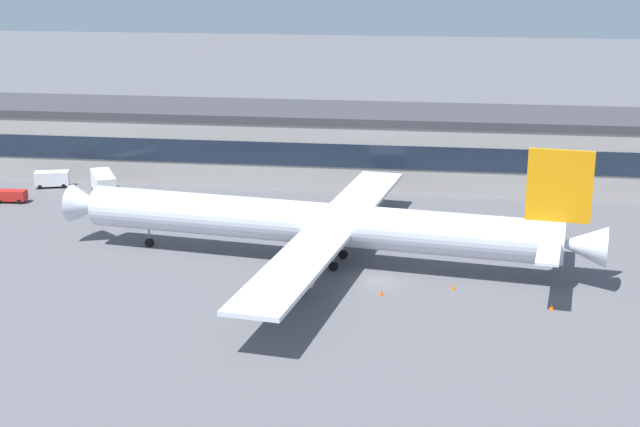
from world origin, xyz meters
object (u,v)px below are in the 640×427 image
(follow_me_car, at_px, (11,195))
(crew_van, at_px, (53,178))
(airliner, at_px, (323,224))
(traffic_cone_2, at_px, (453,287))
(fuel_truck, at_px, (103,182))
(traffic_cone_1, at_px, (381,293))
(traffic_cone_0, at_px, (552,307))

(follow_me_car, distance_m, crew_van, 9.80)
(airliner, height_order, traffic_cone_2, airliner)
(fuel_truck, bearing_deg, airliner, -35.58)
(airliner, bearing_deg, traffic_cone_1, -51.40)
(airliner, xyz_separation_m, traffic_cone_0, (25.90, -11.44, -4.57))
(fuel_truck, bearing_deg, traffic_cone_0, -31.14)
(airliner, distance_m, follow_me_car, 54.15)
(airliner, distance_m, traffic_cone_0, 28.68)
(follow_me_car, relative_size, traffic_cone_2, 7.32)
(fuel_truck, distance_m, traffic_cone_1, 58.74)
(follow_me_car, height_order, crew_van, crew_van)
(traffic_cone_2, bearing_deg, traffic_cone_1, -159.03)
(fuel_truck, relative_size, traffic_cone_2, 14.22)
(crew_van, bearing_deg, traffic_cone_0, -29.58)
(follow_me_car, height_order, fuel_truck, fuel_truck)
(traffic_cone_2, bearing_deg, crew_van, 149.61)
(follow_me_car, xyz_separation_m, traffic_cone_2, (65.51, -27.49, -0.78))
(follow_me_car, xyz_separation_m, traffic_cone_0, (75.79, -32.13, -0.74))
(follow_me_car, xyz_separation_m, traffic_cone_1, (57.71, -30.48, -0.76))
(airliner, relative_size, fuel_truck, 7.59)
(traffic_cone_2, bearing_deg, follow_me_car, 157.23)
(traffic_cone_0, bearing_deg, fuel_truck, 148.86)
(traffic_cone_0, relative_size, traffic_cone_1, 1.07)
(fuel_truck, bearing_deg, traffic_cone_2, -32.36)
(fuel_truck, xyz_separation_m, traffic_cone_0, (63.77, -38.54, -1.53))
(airliner, distance_m, traffic_cone_1, 13.34)
(fuel_truck, height_order, traffic_cone_2, fuel_truck)
(crew_van, relative_size, traffic_cone_2, 9.16)
(follow_me_car, distance_m, traffic_cone_0, 82.33)
(crew_van, relative_size, traffic_cone_1, 8.54)
(fuel_truck, distance_m, traffic_cone_2, 63.34)
(fuel_truck, bearing_deg, traffic_cone_1, -38.91)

